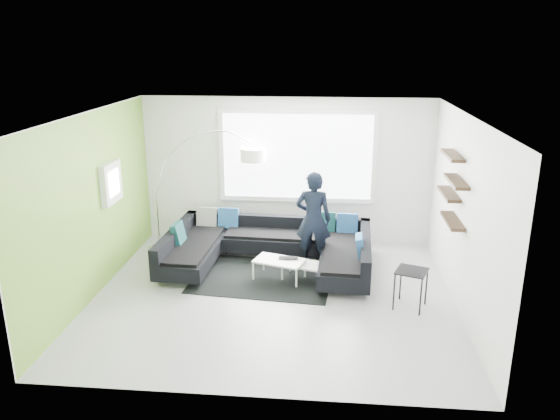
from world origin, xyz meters
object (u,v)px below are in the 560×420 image
object	(u,v)px
coffee_table	(291,270)
sectional_sofa	(268,250)
arc_lamp	(156,193)
person	(313,219)
side_table	(410,289)
laptop	(288,259)

from	to	relation	value
coffee_table	sectional_sofa	bearing A→B (deg)	151.97
arc_lamp	person	world-z (taller)	arc_lamp
side_table	person	distance (m)	2.17
coffee_table	side_table	bearing A→B (deg)	-7.19
person	laptop	size ratio (longest dim) A/B	5.28
arc_lamp	person	size ratio (longest dim) A/B	1.32
sectional_sofa	coffee_table	world-z (taller)	sectional_sofa
person	laptop	distance (m)	0.89
coffee_table	laptop	size ratio (longest dim) A/B	3.24
arc_lamp	coffee_table	bearing A→B (deg)	-37.23
sectional_sofa	laptop	bearing A→B (deg)	-45.03
person	laptop	xyz separation A→B (m)	(-0.38, -0.64, -0.49)
sectional_sofa	laptop	size ratio (longest dim) A/B	11.21
arc_lamp	person	xyz separation A→B (m)	(2.91, -0.45, -0.27)
sectional_sofa	side_table	world-z (taller)	sectional_sofa
side_table	person	bearing A→B (deg)	135.19
sectional_sofa	coffee_table	xyz separation A→B (m)	(0.43, -0.44, -0.16)
sectional_sofa	person	xyz separation A→B (m)	(0.76, 0.22, 0.51)
person	laptop	world-z (taller)	person
side_table	laptop	size ratio (longest dim) A/B	1.85
side_table	person	world-z (taller)	person
sectional_sofa	person	distance (m)	0.94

